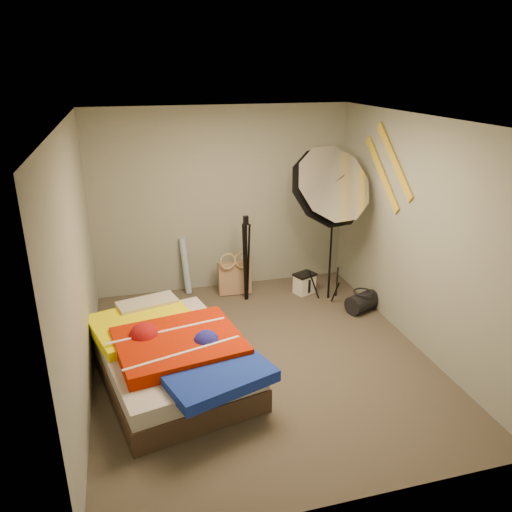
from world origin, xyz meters
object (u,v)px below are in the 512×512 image
object	(u,v)px
bed	(172,356)
duffel_bag	(362,302)
photo_umbrella	(328,188)
camera_tripod	(246,253)
camera_case	(304,284)
tote_bag	(235,278)
wrapping_roll	(185,266)

from	to	relation	value
bed	duffel_bag	bearing A→B (deg)	19.18
photo_umbrella	camera_tripod	distance (m)	1.36
camera_case	bed	xyz separation A→B (m)	(-1.99, -1.59, 0.14)
camera_case	camera_tripod	distance (m)	0.99
bed	photo_umbrella	distance (m)	2.73
camera_case	photo_umbrella	world-z (taller)	photo_umbrella
duffel_bag	photo_umbrella	bearing A→B (deg)	119.95
tote_bag	duffel_bag	bearing A→B (deg)	-30.01
wrapping_roll	bed	bearing A→B (deg)	-101.37
bed	camera_tripod	xyz separation A→B (m)	(1.16, 1.60, 0.40)
wrapping_roll	duffel_bag	distance (m)	2.42
bed	photo_umbrella	size ratio (longest dim) A/B	0.99
tote_bag	camera_case	size ratio (longest dim) A/B	1.68
tote_bag	camera_tripod	size ratio (longest dim) A/B	0.38
tote_bag	camera_case	distance (m)	0.97
camera_case	camera_tripod	size ratio (longest dim) A/B	0.23
tote_bag	duffel_bag	size ratio (longest dim) A/B	1.11
duffel_bag	photo_umbrella	distance (m)	1.53
wrapping_roll	bed	world-z (taller)	wrapping_roll
wrapping_roll	photo_umbrella	size ratio (longest dim) A/B	0.35
bed	camera_tripod	world-z (taller)	camera_tripod
duffel_bag	wrapping_roll	bearing A→B (deg)	128.10
camera_tripod	tote_bag	bearing A→B (deg)	113.40
duffel_bag	camera_tripod	xyz separation A→B (m)	(-1.35, 0.72, 0.55)
photo_umbrella	camera_case	bearing A→B (deg)	105.21
wrapping_roll	camera_case	world-z (taller)	wrapping_roll
camera_case	bed	size ratio (longest dim) A/B	0.12
duffel_bag	photo_umbrella	size ratio (longest dim) A/B	0.18
wrapping_roll	camera_tripod	bearing A→B (deg)	-30.91
camera_case	photo_umbrella	xyz separation A→B (m)	(0.11, -0.40, 1.43)
tote_bag	photo_umbrella	xyz separation A→B (m)	(1.04, -0.65, 1.34)
tote_bag	bed	bearing A→B (deg)	-116.30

